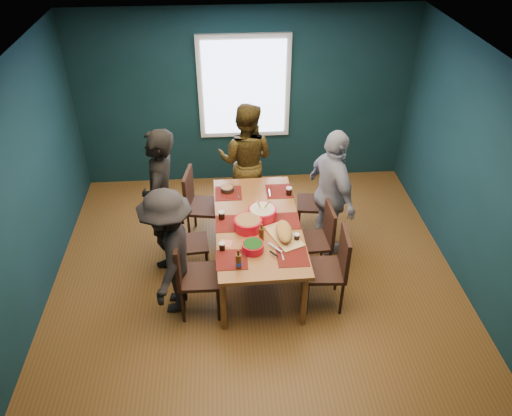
# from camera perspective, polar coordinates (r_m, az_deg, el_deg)

# --- Properties ---
(room) EXTENTS (5.01, 5.01, 2.71)m
(room) POSITION_cam_1_polar(r_m,az_deg,el_deg) (5.61, -0.14, 3.60)
(room) COLOR brown
(room) RESTS_ON ground
(dining_table) EXTENTS (1.04, 2.02, 0.76)m
(dining_table) POSITION_cam_1_polar(r_m,az_deg,el_deg) (5.96, 0.19, -2.21)
(dining_table) COLOR brown
(dining_table) RESTS_ON floor
(chair_left_far) EXTENTS (0.52, 0.52, 1.01)m
(chair_left_far) POSITION_cam_1_polar(r_m,az_deg,el_deg) (6.65, -6.71, 0.90)
(chair_left_far) COLOR black
(chair_left_far) RESTS_ON floor
(chair_left_mid) EXTENTS (0.42, 0.42, 0.87)m
(chair_left_mid) POSITION_cam_1_polar(r_m,az_deg,el_deg) (6.14, -8.19, -3.49)
(chair_left_mid) COLOR black
(chair_left_mid) RESTS_ON floor
(chair_left_near) EXTENTS (0.46, 0.46, 1.02)m
(chair_left_near) POSITION_cam_1_polar(r_m,az_deg,el_deg) (5.57, -7.54, -7.07)
(chair_left_near) COLOR black
(chair_left_near) RESTS_ON floor
(chair_right_far) EXTENTS (0.48, 0.48, 0.93)m
(chair_right_far) POSITION_cam_1_polar(r_m,az_deg,el_deg) (6.78, 7.33, 1.14)
(chair_right_far) COLOR black
(chair_right_far) RESTS_ON floor
(chair_right_mid) EXTENTS (0.45, 0.45, 0.94)m
(chair_right_mid) POSITION_cam_1_polar(r_m,az_deg,el_deg) (6.12, 7.36, -3.05)
(chair_right_mid) COLOR black
(chair_right_mid) RESTS_ON floor
(chair_right_near) EXTENTS (0.48, 0.48, 1.01)m
(chair_right_near) POSITION_cam_1_polar(r_m,az_deg,el_deg) (5.67, 8.81, -6.29)
(chair_right_near) COLOR black
(chair_right_near) RESTS_ON floor
(person_far_left) EXTENTS (0.53, 0.73, 1.85)m
(person_far_left) POSITION_cam_1_polar(r_m,az_deg,el_deg) (6.12, -10.72, 0.91)
(person_far_left) COLOR black
(person_far_left) RESTS_ON floor
(person_back) EXTENTS (0.97, 0.85, 1.69)m
(person_back) POSITION_cam_1_polar(r_m,az_deg,el_deg) (6.99, -1.15, 5.45)
(person_back) COLOR black
(person_back) RESTS_ON floor
(person_right) EXTENTS (0.71, 1.09, 1.73)m
(person_right) POSITION_cam_1_polar(r_m,az_deg,el_deg) (6.29, 8.65, 1.55)
(person_right) COLOR white
(person_right) RESTS_ON floor
(person_near_left) EXTENTS (0.68, 1.07, 1.57)m
(person_near_left) POSITION_cam_1_polar(r_m,az_deg,el_deg) (5.52, -9.85, -5.09)
(person_near_left) COLOR black
(person_near_left) RESTS_ON floor
(bowl_salad) EXTENTS (0.33, 0.33, 0.14)m
(bowl_salad) POSITION_cam_1_polar(r_m,az_deg,el_deg) (5.78, -0.91, -1.79)
(bowl_salad) COLOR red
(bowl_salad) RESTS_ON dining_table
(bowl_dumpling) EXTENTS (0.34, 0.34, 0.32)m
(bowl_dumpling) POSITION_cam_1_polar(r_m,az_deg,el_deg) (5.94, 0.73, -0.58)
(bowl_dumpling) COLOR red
(bowl_dumpling) RESTS_ON dining_table
(bowl_herbs) EXTENTS (0.24, 0.24, 0.11)m
(bowl_herbs) POSITION_cam_1_polar(r_m,az_deg,el_deg) (5.48, -0.35, -4.44)
(bowl_herbs) COLOR red
(bowl_herbs) RESTS_ON dining_table
(cutting_board) EXTENTS (0.44, 0.66, 0.14)m
(cutting_board) POSITION_cam_1_polar(r_m,az_deg,el_deg) (5.66, 3.22, -2.83)
(cutting_board) COLOR #DAB175
(cutting_board) RESTS_ON dining_table
(small_bowl) EXTENTS (0.17, 0.17, 0.07)m
(small_bowl) POSITION_cam_1_polar(r_m,az_deg,el_deg) (6.46, -3.29, 2.20)
(small_bowl) COLOR black
(small_bowl) RESTS_ON dining_table
(beer_bottle_a) EXTENTS (0.07, 0.07, 0.25)m
(beer_bottle_a) POSITION_cam_1_polar(r_m,az_deg,el_deg) (5.24, -2.01, -6.11)
(beer_bottle_a) COLOR #43260C
(beer_bottle_a) RESTS_ON dining_table
(beer_bottle_b) EXTENTS (0.06, 0.06, 0.23)m
(beer_bottle_b) POSITION_cam_1_polar(r_m,az_deg,el_deg) (5.60, 0.62, -3.00)
(beer_bottle_b) COLOR #43260C
(beer_bottle_b) RESTS_ON dining_table
(cola_glass_a) EXTENTS (0.07, 0.07, 0.10)m
(cola_glass_a) POSITION_cam_1_polar(r_m,az_deg,el_deg) (5.50, -3.90, -4.38)
(cola_glass_a) COLOR black
(cola_glass_a) RESTS_ON dining_table
(cola_glass_b) EXTENTS (0.07, 0.07, 0.09)m
(cola_glass_b) POSITION_cam_1_polar(r_m,az_deg,el_deg) (5.64, 4.69, -3.31)
(cola_glass_b) COLOR black
(cola_glass_b) RESTS_ON dining_table
(cola_glass_c) EXTENTS (0.08, 0.08, 0.11)m
(cola_glass_c) POSITION_cam_1_polar(r_m,az_deg,el_deg) (6.38, 3.78, 1.96)
(cola_glass_c) COLOR black
(cola_glass_c) RESTS_ON dining_table
(cola_glass_d) EXTENTS (0.08, 0.08, 0.11)m
(cola_glass_d) POSITION_cam_1_polar(r_m,az_deg,el_deg) (5.95, -3.95, -0.81)
(cola_glass_d) COLOR black
(cola_glass_d) RESTS_ON dining_table
(napkin_a) EXTENTS (0.16, 0.16, 0.00)m
(napkin_a) POSITION_cam_1_polar(r_m,az_deg,el_deg) (5.96, 4.12, -1.44)
(napkin_a) COLOR #DF715E
(napkin_a) RESTS_ON dining_table
(napkin_b) EXTENTS (0.16, 0.16, 0.00)m
(napkin_b) POSITION_cam_1_polar(r_m,az_deg,el_deg) (5.61, -3.48, -4.09)
(napkin_b) COLOR #DF715E
(napkin_b) RESTS_ON dining_table
(napkin_c) EXTENTS (0.18, 0.18, 0.00)m
(napkin_c) POSITION_cam_1_polar(r_m,az_deg,el_deg) (5.41, 4.60, -5.87)
(napkin_c) COLOR #DF715E
(napkin_c) RESTS_ON dining_table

